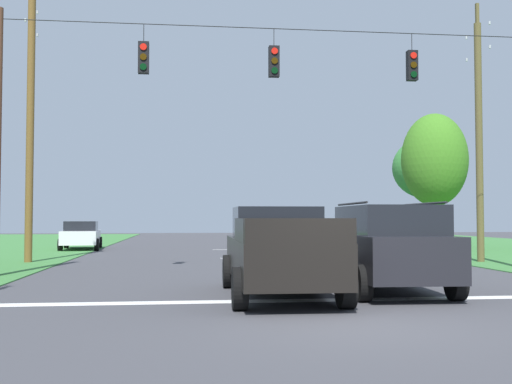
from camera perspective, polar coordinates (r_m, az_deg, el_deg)
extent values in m
plane|color=#3D3D42|center=(10.28, 9.25, -11.94)|extent=(120.00, 120.00, 0.00)
cube|color=white|center=(13.00, 5.77, -9.92)|extent=(13.85, 0.45, 0.01)
cube|color=white|center=(18.87, 1.81, -7.58)|extent=(2.50, 0.15, 0.01)
cube|color=white|center=(26.25, -0.60, -6.12)|extent=(2.50, 0.15, 0.01)
cube|color=white|center=(33.19, -1.88, -5.34)|extent=(2.50, 0.15, 0.01)
cylinder|color=black|center=(19.63, 1.95, 14.86)|extent=(16.51, 0.02, 0.02)
cylinder|color=black|center=(19.39, -10.34, 14.27)|extent=(0.02, 0.02, 0.55)
cube|color=black|center=(19.19, -10.36, 12.12)|extent=(0.32, 0.24, 0.95)
cylinder|color=red|center=(19.13, -10.38, 13.08)|extent=(0.20, 0.04, 0.20)
cylinder|color=#352203|center=(19.05, -10.39, 12.21)|extent=(0.20, 0.04, 0.20)
cylinder|color=black|center=(18.98, -10.39, 11.33)|extent=(0.20, 0.04, 0.20)
cylinder|color=black|center=(19.54, 1.67, 14.10)|extent=(0.02, 0.02, 0.55)
cube|color=black|center=(19.34, 1.67, 11.96)|extent=(0.32, 0.24, 0.95)
cylinder|color=red|center=(19.28, 1.73, 12.91)|extent=(0.20, 0.04, 0.20)
cylinder|color=#352203|center=(19.20, 1.73, 12.05)|extent=(0.20, 0.04, 0.20)
cylinder|color=black|center=(19.13, 1.73, 11.18)|extent=(0.20, 0.04, 0.20)
cylinder|color=black|center=(20.62, 14.22, 13.28)|extent=(0.02, 0.02, 0.55)
cube|color=black|center=(20.43, 14.24, 11.25)|extent=(0.32, 0.24, 0.95)
cylinder|color=red|center=(20.37, 14.37, 12.15)|extent=(0.20, 0.04, 0.20)
cylinder|color=#352203|center=(20.30, 14.38, 11.33)|extent=(0.20, 0.04, 0.20)
cylinder|color=black|center=(20.23, 14.39, 10.50)|extent=(0.20, 0.04, 0.20)
cube|color=black|center=(13.40, 2.21, -6.17)|extent=(2.09, 5.43, 0.85)
cube|color=black|center=(14.02, 1.84, -2.84)|extent=(1.88, 1.93, 0.70)
cube|color=black|center=(11.93, -1.38, -3.52)|extent=(0.14, 2.38, 0.45)
cube|color=black|center=(12.22, 7.46, -3.47)|extent=(0.14, 2.38, 0.45)
cube|color=black|center=(10.76, 4.16, -3.63)|extent=(1.96, 0.13, 0.45)
cylinder|color=black|center=(15.16, -2.53, -7.34)|extent=(0.29, 0.80, 0.80)
cylinder|color=black|center=(15.40, 4.98, -7.26)|extent=(0.29, 0.80, 0.80)
cylinder|color=black|center=(11.52, -1.50, -8.92)|extent=(0.29, 0.80, 0.80)
cylinder|color=black|center=(11.83, 8.32, -8.72)|extent=(0.29, 0.80, 0.80)
cube|color=black|center=(14.63, 11.97, -5.69)|extent=(2.13, 4.87, 0.95)
cube|color=black|center=(14.46, 12.12, -2.55)|extent=(1.92, 3.26, 0.65)
cylinder|color=black|center=(14.24, 8.82, -1.07)|extent=(0.15, 2.72, 0.05)
cylinder|color=black|center=(14.73, 15.27, -1.06)|extent=(0.15, 2.72, 0.05)
cylinder|color=black|center=(16.01, 6.94, -7.14)|extent=(0.29, 0.77, 0.76)
cylinder|color=black|center=(16.51, 13.64, -6.95)|extent=(0.29, 0.77, 0.76)
cylinder|color=black|center=(12.84, 9.86, -8.30)|extent=(0.29, 0.77, 0.76)
cylinder|color=black|center=(13.45, 18.01, -7.95)|extent=(0.29, 0.77, 0.76)
cube|color=silver|center=(34.25, -15.88, -4.04)|extent=(2.12, 4.43, 0.70)
cube|color=black|center=(34.24, -15.87, -3.04)|extent=(1.78, 2.22, 0.50)
cylinder|color=black|center=(32.78, -14.52, -4.75)|extent=(0.27, 0.65, 0.64)
cylinder|color=black|center=(32.94, -17.66, -4.70)|extent=(0.27, 0.65, 0.64)
cylinder|color=black|center=(35.61, -14.25, -4.56)|extent=(0.27, 0.65, 0.64)
cylinder|color=black|center=(35.76, -17.13, -4.51)|extent=(0.27, 0.65, 0.64)
cylinder|color=brown|center=(25.30, 19.94, 4.38)|extent=(0.27, 0.27, 9.26)
cube|color=brown|center=(26.13, 19.81, 13.63)|extent=(0.12, 0.12, 2.37)
cylinder|color=#B2B7BC|center=(26.98, 18.88, 13.36)|extent=(0.08, 0.08, 0.12)
cylinder|color=#B2B7BC|center=(25.35, 20.79, 14.42)|extent=(0.08, 0.08, 0.12)
cube|color=brown|center=(25.89, 19.84, 11.71)|extent=(0.12, 0.12, 2.37)
cylinder|color=#B2B7BC|center=(26.75, 18.91, 11.51)|extent=(0.08, 0.08, 0.12)
cylinder|color=#B2B7BC|center=(25.11, 20.82, 12.45)|extent=(0.08, 0.08, 0.12)
cylinder|color=brown|center=(25.12, -20.17, 5.49)|extent=(0.29, 0.29, 10.18)
cube|color=brown|center=(26.17, -20.02, 15.72)|extent=(0.12, 0.12, 2.18)
cylinder|color=#B2B7BC|center=(27.01, -19.57, 15.40)|extent=(0.08, 0.08, 0.12)
cube|color=brown|center=(25.90, -20.05, 13.83)|extent=(0.12, 0.12, 2.34)
cylinder|color=#B2B7BC|center=(26.81, -19.57, 13.53)|extent=(0.08, 0.08, 0.12)
cylinder|color=#B2B7BC|center=(25.07, -20.55, 14.67)|extent=(0.08, 0.08, 0.12)
cylinder|color=brown|center=(33.43, 16.25, -2.31)|extent=(0.34, 0.34, 3.40)
ellipsoid|color=#3D7820|center=(33.56, 16.19, 2.88)|extent=(3.42, 3.42, 4.86)
cylinder|color=brown|center=(36.84, 15.53, -2.15)|extent=(0.26, 0.26, 3.62)
ellipsoid|color=#368036|center=(36.95, 15.48, 2.17)|extent=(3.88, 3.88, 3.55)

